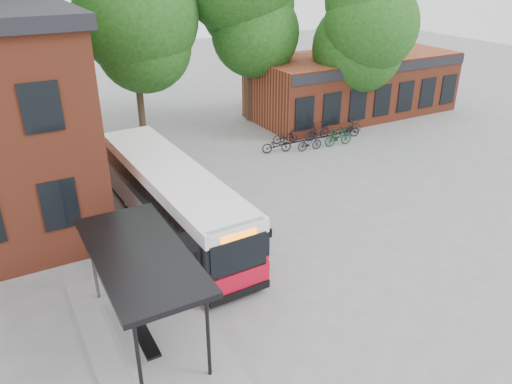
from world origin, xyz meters
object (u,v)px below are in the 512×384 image
city_bus (172,200)px  bicycle_3 (318,131)px  bicycle_2 (285,136)px  bicycle_6 (346,130)px  bicycle_7 (353,127)px  bus_shelter (145,295)px  bicycle_0 (277,145)px  bicycle_5 (338,137)px  bicycle_1 (310,143)px

city_bus → bicycle_3: bearing=26.2°
city_bus → bicycle_2: city_bus is taller
bicycle_6 → bicycle_7: bearing=-60.5°
bus_shelter → bicycle_7: (16.65, 11.27, -0.97)m
bicycle_0 → bicycle_5: 3.78m
bicycle_1 → bicycle_2: bicycle_1 is taller
bus_shelter → bicycle_1: 16.42m
bicycle_7 → bicycle_6: bearing=97.2°
bicycle_3 → bicycle_5: 1.50m
bicycle_7 → bicycle_5: bearing=109.8°
bicycle_2 → bicycle_5: size_ratio=0.88×
bicycle_6 → bicycle_3: bearing=85.3°
bus_shelter → bicycle_1: bearing=38.8°
bicycle_0 → bicycle_1: (1.80, -0.64, 0.01)m
bicycle_5 → bicycle_6: size_ratio=1.01×
bicycle_7 → city_bus: bearing=102.9°
bicycle_3 → bicycle_1: bearing=127.7°
bus_shelter → bicycle_2: 17.14m
bus_shelter → bicycle_2: size_ratio=4.45×
bus_shelter → bicycle_1: bus_shelter is taller
bicycle_5 → bicycle_6: bearing=-49.8°
bus_shelter → bicycle_1: (12.77, 10.27, -0.99)m
bicycle_3 → bus_shelter: bearing=125.2°
bicycle_2 → bicycle_5: bicycle_5 is taller
bus_shelter → city_bus: bus_shelter is taller
bicycle_0 → bicycle_1: 1.91m
bus_shelter → bicycle_7: 20.13m
bicycle_5 → bicycle_0: bearing=82.5°
bus_shelter → city_bus: bearing=62.4°
bus_shelter → bicycle_0: bus_shelter is taller
city_bus → bicycle_0: 9.86m
bicycle_2 → bicycle_7: size_ratio=0.99×
city_bus → bicycle_6: 14.29m
bicycle_5 → bicycle_7: bicycle_5 is taller
city_bus → bicycle_5: bearing=19.6°
bicycle_2 → bicycle_3: bicycle_3 is taller
city_bus → bicycle_3: 12.97m
bus_shelter → city_bus: (2.83, 5.42, -0.07)m
bicycle_0 → bicycle_6: bicycle_6 is taller
bicycle_1 → bicycle_7: size_ratio=0.96×
city_bus → bicycle_2: bearing=32.9°
city_bus → bus_shelter: bearing=-119.7°
bicycle_0 → bicycle_5: size_ratio=0.95×
bicycle_3 → bicycle_7: size_ratio=1.13×
bicycle_7 → bicycle_0: bearing=83.5°
city_bus → bicycle_5: 12.76m
bicycle_0 → bicycle_6: (4.97, 0.14, 0.02)m
bicycle_0 → bicycle_7: (5.69, 0.36, 0.03)m
bicycle_6 → bicycle_7: 0.75m
bus_shelter → bicycle_0: bearing=44.9°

